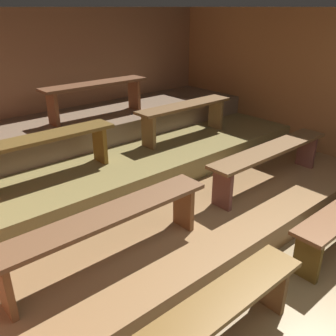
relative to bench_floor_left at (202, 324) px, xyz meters
name	(u,v)px	position (x,y,z in m)	size (l,w,h in m)	color
ground	(165,219)	(1.08, 1.63, -0.42)	(5.99, 5.44, 0.08)	olive
wall_back	(63,89)	(1.08, 3.98, 0.75)	(5.99, 0.06, 2.25)	#8A5D3E
wall_right	(299,90)	(3.71, 1.63, 0.75)	(0.06, 5.44, 2.25)	#975F34
platform_lower	(137,190)	(1.08, 2.17, -0.24)	(5.19, 3.57, 0.28)	olive
platform_middle	(108,155)	(1.08, 2.81, 0.05)	(5.19, 2.28, 0.28)	olive
platform_upper	(87,126)	(1.08, 3.33, 0.33)	(5.19, 1.24, 0.28)	brown
bench_floor_left	(202,324)	(0.00, 0.00, 0.00)	(1.87, 0.31, 0.47)	brown
bench_lower_left	(108,224)	(-0.04, 1.03, 0.28)	(1.92, 0.31, 0.47)	brown
bench_lower_right	(271,155)	(2.21, 1.03, 0.28)	(1.92, 0.31, 0.47)	brown
bench_middle_left	(46,145)	(0.08, 2.38, 0.55)	(1.52, 0.31, 0.47)	brown
bench_middle_right	(185,112)	(2.09, 2.38, 0.55)	(1.52, 0.31, 0.47)	brown
bench_upper_center	(96,91)	(1.21, 3.22, 0.83)	(1.52, 0.31, 0.47)	brown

